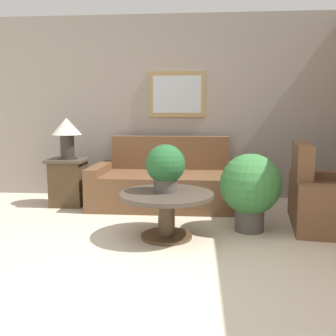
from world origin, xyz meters
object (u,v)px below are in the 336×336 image
side_table (69,182)px  potted_plant_on_table (165,166)px  couch_main (168,184)px  armchair (330,201)px  coffee_table (166,205)px  table_lamp (67,132)px  potted_plant_floor (250,187)px

side_table → potted_plant_on_table: potted_plant_on_table is taller
couch_main → potted_plant_on_table: 1.33m
armchair → coffee_table: 1.81m
table_lamp → potted_plant_floor: table_lamp is taller
couch_main → potted_plant_floor: bearing=-47.5°
couch_main → side_table: (-1.33, -0.09, 0.03)m
armchair → table_lamp: size_ratio=2.23×
coffee_table → potted_plant_on_table: size_ratio=1.97×
couch_main → coffee_table: 1.31m
couch_main → coffee_table: bearing=-86.1°
armchair → coffee_table: armchair is taller
coffee_table → side_table: bearing=139.3°
coffee_table → table_lamp: 1.98m
couch_main → side_table: couch_main is taller
side_table → armchair: bearing=-12.8°
couch_main → coffee_table: size_ratio=2.16×
couch_main → side_table: size_ratio=3.20×
armchair → potted_plant_on_table: potted_plant_on_table is taller
couch_main → coffee_table: couch_main is taller
coffee_table → table_lamp: table_lamp is taller
armchair → side_table: armchair is taller
potted_plant_on_table → potted_plant_floor: potted_plant_on_table is taller
armchair → potted_plant_floor: (-0.89, -0.22, 0.18)m
table_lamp → potted_plant_on_table: table_lamp is taller
potted_plant_on_table → armchair: bearing=14.3°
coffee_table → potted_plant_floor: size_ratio=1.13×
coffee_table → potted_plant_floor: bearing=18.6°
armchair → potted_plant_floor: bearing=112.2°
side_table → potted_plant_on_table: 1.86m
potted_plant_floor → table_lamp: bearing=157.7°
table_lamp → potted_plant_on_table: size_ratio=1.14×
potted_plant_on_table → potted_plant_floor: (0.86, 0.23, -0.24)m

